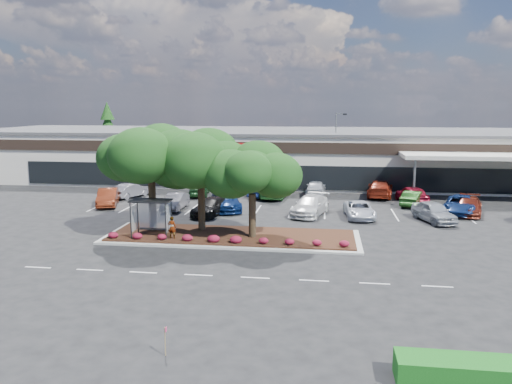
# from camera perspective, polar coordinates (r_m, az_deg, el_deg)

# --- Properties ---
(ground) EXTENTS (160.00, 160.00, 0.00)m
(ground) POSITION_cam_1_polar(r_m,az_deg,el_deg) (31.56, -0.51, -7.30)
(ground) COLOR black
(ground) RESTS_ON ground
(retail_store) EXTENTS (80.40, 25.20, 6.25)m
(retail_store) POSITION_cam_1_polar(r_m,az_deg,el_deg) (64.18, 4.03, 4.33)
(retail_store) COLOR beige
(retail_store) RESTS_ON ground
(landscape_island) EXTENTS (18.00, 6.00, 0.26)m
(landscape_island) POSITION_cam_1_polar(r_m,az_deg,el_deg) (35.64, -2.75, -5.09)
(landscape_island) COLOR #ADADA7
(landscape_island) RESTS_ON ground
(lane_markings) EXTENTS (33.12, 20.06, 0.01)m
(lane_markings) POSITION_cam_1_polar(r_m,az_deg,el_deg) (41.56, 1.43, -3.08)
(lane_markings) COLOR silver
(lane_markings) RESTS_ON ground
(shrub_row) EXTENTS (17.00, 0.80, 0.50)m
(shrub_row) POSITION_cam_1_polar(r_m,az_deg,el_deg) (33.55, -3.42, -5.36)
(shrub_row) COLOR maroon
(shrub_row) RESTS_ON landscape_island
(bus_shelter) EXTENTS (2.75, 1.55, 2.59)m
(bus_shelter) POSITION_cam_1_polar(r_m,az_deg,el_deg) (35.59, -11.83, -1.70)
(bus_shelter) COLOR black
(bus_shelter) RESTS_ON landscape_island
(island_tree_west) EXTENTS (7.20, 7.20, 7.89)m
(island_tree_west) POSITION_cam_1_polar(r_m,az_deg,el_deg) (36.87, -11.86, 1.69)
(island_tree_west) COLOR #0E350E
(island_tree_west) RESTS_ON landscape_island
(island_tree_mid) EXTENTS (6.60, 6.60, 7.32)m
(island_tree_mid) POSITION_cam_1_polar(r_m,az_deg,el_deg) (36.55, -6.30, 1.32)
(island_tree_mid) COLOR #0E350E
(island_tree_mid) RESTS_ON landscape_island
(island_tree_east) EXTENTS (5.80, 5.80, 6.50)m
(island_tree_east) POSITION_cam_1_polar(r_m,az_deg,el_deg) (34.38, -0.43, 0.15)
(island_tree_east) COLOR #0E350E
(island_tree_east) RESTS_ON landscape_island
(hedge_south_east) EXTENTS (6.00, 1.30, 0.90)m
(hedge_south_east) POSITION_cam_1_polar(r_m,az_deg,el_deg) (19.38, 24.91, -18.31)
(hedge_south_east) COLOR #0E4A10
(hedge_south_east) RESTS_ON ground
(conifer_north_west) EXTENTS (4.40, 4.40, 10.00)m
(conifer_north_west) POSITION_cam_1_polar(r_m,az_deg,el_deg) (83.40, -16.54, 6.49)
(conifer_north_west) COLOR #0E350E
(conifer_north_west) RESTS_ON ground
(person_waiting) EXTENTS (0.60, 0.43, 1.54)m
(person_waiting) POSITION_cam_1_polar(r_m,az_deg,el_deg) (34.90, -9.57, -4.00)
(person_waiting) COLOR #594C47
(person_waiting) RESTS_ON landscape_island
(light_pole) EXTENTS (1.43, 0.50, 8.56)m
(light_pole) POSITION_cam_1_polar(r_m,az_deg,el_deg) (58.11, 9.16, 4.24)
(light_pole) COLOR #ADADA7
(light_pole) RESTS_ON ground
(survey_stake) EXTENTS (0.07, 0.14, 1.14)m
(survey_stake) POSITION_cam_1_polar(r_m,az_deg,el_deg) (19.75, -10.31, -16.04)
(survey_stake) COLOR #9D8152
(survey_stake) RESTS_ON ground
(car_0) EXTENTS (3.18, 5.18, 1.61)m
(car_0) POSITION_cam_1_polar(r_m,az_deg,el_deg) (48.87, -16.58, -0.58)
(car_0) COLOR maroon
(car_0) RESTS_ON ground
(car_1) EXTENTS (1.54, 4.39, 1.45)m
(car_1) POSITION_cam_1_polar(r_m,az_deg,el_deg) (45.77, -9.23, -1.09)
(car_1) COLOR #58575E
(car_1) RESTS_ON ground
(car_2) EXTENTS (4.14, 6.34, 1.71)m
(car_2) POSITION_cam_1_polar(r_m,az_deg,el_deg) (45.19, -3.51, -0.95)
(car_2) COLOR #0B2052
(car_2) RESTS_ON ground
(car_3) EXTENTS (3.12, 5.35, 1.46)m
(car_3) POSITION_cam_1_polar(r_m,az_deg,el_deg) (43.09, -5.16, -1.67)
(car_3) COLOR black
(car_3) RESTS_ON ground
(car_4) EXTENTS (3.68, 6.07, 1.64)m
(car_4) POSITION_cam_1_polar(r_m,az_deg,el_deg) (43.16, 6.21, -1.54)
(car_4) COLOR silver
(car_4) RESTS_ON ground
(car_5) EXTENTS (2.65, 5.08, 1.37)m
(car_5) POSITION_cam_1_polar(r_m,az_deg,el_deg) (42.72, 11.73, -2.00)
(car_5) COLOR silver
(car_5) RESTS_ON ground
(car_6) EXTENTS (3.35, 5.16, 1.63)m
(car_6) POSITION_cam_1_polar(r_m,az_deg,el_deg) (42.88, 19.67, -2.15)
(car_6) COLOR #979CA3
(car_6) RESTS_ON ground
(car_7) EXTENTS (3.41, 5.47, 1.48)m
(car_7) POSITION_cam_1_polar(r_m,az_deg,el_deg) (46.88, 23.14, -1.48)
(car_7) COLOR maroon
(car_7) RESTS_ON ground
(car_8) EXTENTS (4.33, 6.20, 1.57)m
(car_8) POSITION_cam_1_polar(r_m,az_deg,el_deg) (46.95, 22.34, -1.35)
(car_8) COLOR navy
(car_8) RESTS_ON ground
(car_9) EXTENTS (3.07, 4.66, 1.45)m
(car_9) POSITION_cam_1_polar(r_m,az_deg,el_deg) (52.71, -14.10, 0.18)
(car_9) COLOR slate
(car_9) RESTS_ON ground
(car_10) EXTENTS (2.57, 4.90, 1.59)m
(car_10) POSITION_cam_1_polar(r_m,az_deg,el_deg) (52.37, -6.48, 0.43)
(car_10) COLOR #19421E
(car_10) RESTS_ON ground
(car_11) EXTENTS (3.00, 4.29, 1.34)m
(car_11) POSITION_cam_1_polar(r_m,az_deg,el_deg) (51.25, 0.85, 0.15)
(car_11) COLOR navy
(car_11) RESTS_ON ground
(car_12) EXTENTS (3.24, 6.07, 1.67)m
(car_12) POSITION_cam_1_polar(r_m,az_deg,el_deg) (50.83, 2.29, 0.25)
(car_12) COLOR #205322
(car_12) RESTS_ON ground
(car_13) EXTENTS (2.13, 4.94, 1.66)m
(car_13) POSITION_cam_1_polar(r_m,az_deg,el_deg) (52.35, 6.85, 0.46)
(car_13) COLOR #A2A6AD
(car_13) RESTS_ON ground
(car_14) EXTENTS (3.25, 6.21, 1.72)m
(car_14) POSITION_cam_1_polar(r_m,az_deg,el_deg) (52.90, 14.00, 0.37)
(car_14) COLOR maroon
(car_14) RESTS_ON ground
(car_15) EXTENTS (2.95, 5.20, 1.67)m
(car_15) POSITION_cam_1_polar(r_m,az_deg,el_deg) (50.50, 17.40, -0.26)
(car_15) COLOR maroon
(car_15) RESTS_ON ground
(car_16) EXTENTS (3.06, 4.63, 1.44)m
(car_16) POSITION_cam_1_polar(r_m,az_deg,el_deg) (49.15, 17.53, -0.67)
(car_16) COLOR #1C4616
(car_16) RESTS_ON ground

